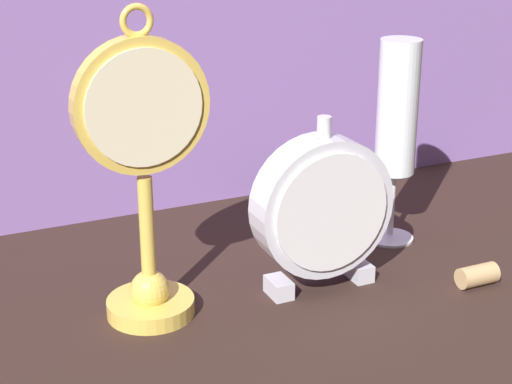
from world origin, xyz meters
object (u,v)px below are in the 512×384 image
Objects in this scene: pocket_watch_on_stand at (145,178)px; wine_cork at (477,275)px; mantel_clock_silver at (322,208)px; champagne_flute at (397,120)px.

pocket_watch_on_stand is 7.04× the size of wine_cork.
wine_cork is (0.15, -0.06, -0.08)m from mantel_clock_silver.
mantel_clock_silver is 4.30× the size of wine_cork.
pocket_watch_on_stand is 1.64× the size of mantel_clock_silver.
champagne_flute is at bearing 97.16° from wine_cork.
champagne_flute is 0.19m from wine_cork.
wine_cork is at bearing -82.84° from champagne_flute.
pocket_watch_on_stand is at bearing -169.67° from champagne_flute.
mantel_clock_silver is at bearing 157.22° from wine_cork.
mantel_clock_silver is 0.78× the size of champagne_flute.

